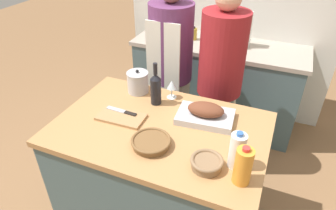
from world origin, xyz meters
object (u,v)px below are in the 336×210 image
Objects in this scene: wine_glass_left at (172,85)px; condiment_bottle_extra at (218,37)px; stock_pot at (138,82)px; stand_mixer at (242,32)px; person_cook_guest at (220,79)px; person_cook_aproned at (171,67)px; knife_chef at (123,111)px; condiment_bottle_short at (194,34)px; juice_jug at (243,166)px; wicker_basket at (151,142)px; roasting_pan at (205,114)px; condiment_bottle_tall at (187,28)px; milk_jug at (237,151)px; cutting_board at (121,117)px; wine_bottle_green at (156,88)px; mixing_bowl at (207,163)px.

condiment_bottle_extra is (0.04, 1.11, -0.03)m from wine_glass_left.
stand_mixer is at bearing 66.48° from stock_pot.
person_cook_aproned is at bearing 169.44° from person_cook_guest.
knife_chef is at bearing -90.84° from person_cook_aproned.
condiment_bottle_short reaches higher than knife_chef.
condiment_bottle_short is (-0.84, 1.76, -0.05)m from juice_jug.
stock_pot is (-0.35, 0.51, 0.05)m from wicker_basket.
wicker_basket is 0.38m from knife_chef.
roasting_pan is 2.90× the size of condiment_bottle_tall.
milk_jug is 1.28m from person_cook_aproned.
roasting_pan reaches higher than cutting_board.
stock_pot is 0.26m from wine_glass_left.
wicker_basket is 1.72m from condiment_bottle_short.
knife_chef is at bearing -125.80° from wine_bottle_green.
wine_bottle_green is (-0.16, 0.42, 0.10)m from wicker_basket.
milk_jug is at bearing -74.26° from person_cook_guest.
wicker_basket is at bearing -74.00° from person_cook_aproned.
wine_bottle_green reaches higher than condiment_bottle_tall.
wine_glass_left is at bearing 3.81° from stock_pot.
condiment_bottle_tall is at bearing 116.88° from juice_jug.
stand_mixer is at bearing 95.73° from mixing_bowl.
cutting_board is at bearing -118.13° from wine_bottle_green.
milk_jug is (0.48, 0.03, 0.08)m from wicker_basket.
condiment_bottle_short is at bearing -49.47° from condiment_bottle_tall.
condiment_bottle_extra reaches higher than wicker_basket.
mixing_bowl is 1.28× the size of wine_glass_left.
roasting_pan is 1.11× the size of stand_mixer.
condiment_bottle_tall is (-0.96, 1.90, -0.05)m from juice_jug.
person_cook_aproned is at bearing 90.42° from cutting_board.
stock_pot is (-0.56, 0.15, 0.03)m from roasting_pan.
roasting_pan is 1.43m from condiment_bottle_short.
juice_jug is 0.13× the size of person_cook_guest.
knife_chef is (-0.31, 0.21, -0.00)m from wicker_basket.
stock_pot is at bearing -176.19° from wine_glass_left.
condiment_bottle_tall is (-0.34, 1.30, -0.05)m from wine_glass_left.
milk_jug is 0.65× the size of stand_mixer.
knife_chef is at bearing -85.70° from condiment_bottle_tall.
stand_mixer is at bearing 101.50° from juice_jug.
wine_bottle_green is 1.86× the size of condiment_bottle_extra.
condiment_bottle_extra is (-0.05, 1.64, 0.04)m from wicker_basket.
condiment_bottle_extra is at bearing 75.09° from stock_pot.
condiment_bottle_tall reaches higher than cutting_board.
roasting_pan is at bearing -87.73° from person_cook_guest.
mixing_bowl is 0.80× the size of juice_jug.
juice_jug is at bearing -18.58° from knife_chef.
mixing_bowl is (0.34, -0.04, 0.01)m from wicker_basket.
condiment_bottle_extra is at bearing 84.77° from wine_bottle_green.
stand_mixer is (-0.05, 1.34, 0.09)m from roasting_pan.
wine_glass_left is at bearing 126.97° from mixing_bowl.
roasting_pan is at bearing 15.96° from knife_chef.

